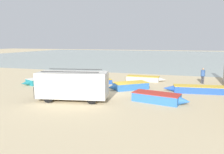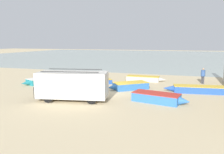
% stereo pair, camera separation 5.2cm
% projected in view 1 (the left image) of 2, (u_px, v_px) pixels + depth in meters
% --- Properties ---
extents(ground_plane, '(200.00, 200.00, 0.00)m').
position_uv_depth(ground_plane, '(109.00, 92.00, 19.83)').
color(ground_plane, tan).
extents(sea_water, '(120.00, 80.00, 0.01)m').
position_uv_depth(sea_water, '(161.00, 56.00, 68.77)').
color(sea_water, '#99A89E').
rests_on(sea_water, ground_plane).
extents(parked_van, '(5.70, 3.05, 2.36)m').
position_uv_depth(parked_van, '(73.00, 85.00, 16.90)').
color(parked_van, beige).
rests_on(parked_van, ground_plane).
extents(fishing_rowboat_0, '(2.90, 4.77, 0.63)m').
position_uv_depth(fishing_rowboat_0, '(44.00, 80.00, 24.05)').
color(fishing_rowboat_0, '#1E757F').
rests_on(fishing_rowboat_0, ground_plane).
extents(fishing_rowboat_1, '(3.79, 4.37, 0.51)m').
position_uv_depth(fishing_rowboat_1, '(100.00, 79.00, 25.18)').
color(fishing_rowboat_1, '#234CA3').
rests_on(fishing_rowboat_1, ground_plane).
extents(fishing_rowboat_2, '(4.35, 2.16, 0.69)m').
position_uv_depth(fishing_rowboat_2, '(158.00, 98.00, 16.45)').
color(fishing_rowboat_2, '#2D66AD').
rests_on(fishing_rowboat_2, ground_plane).
extents(fishing_rowboat_3, '(4.52, 1.32, 0.56)m').
position_uv_depth(fishing_rowboat_3, '(144.00, 79.00, 25.34)').
color(fishing_rowboat_3, '#ADA89E').
rests_on(fishing_rowboat_3, ground_plane).
extents(fishing_rowboat_4, '(5.49, 1.81, 0.62)m').
position_uv_depth(fishing_rowboat_4, '(197.00, 89.00, 19.55)').
color(fishing_rowboat_4, '#234CA3').
rests_on(fishing_rowboat_4, ground_plane).
extents(fishing_rowboat_5, '(3.73, 3.27, 0.67)m').
position_uv_depth(fishing_rowboat_5, '(129.00, 86.00, 20.94)').
color(fishing_rowboat_5, '#2D66AD').
rests_on(fishing_rowboat_5, ground_plane).
extents(fishing_rowboat_6, '(3.93, 1.82, 0.57)m').
position_uv_depth(fishing_rowboat_6, '(73.00, 75.00, 27.90)').
color(fishing_rowboat_6, '#ADA89E').
rests_on(fishing_rowboat_6, ground_plane).
extents(fisherman_0, '(0.45, 0.45, 1.70)m').
position_uv_depth(fisherman_0, '(203.00, 74.00, 23.63)').
color(fisherman_0, '#38383D').
rests_on(fisherman_0, ground_plane).
extents(fisherman_1, '(0.45, 0.45, 1.72)m').
position_uv_depth(fisherman_1, '(63.00, 78.00, 21.14)').
color(fisherman_1, navy).
rests_on(fisherman_1, ground_plane).
extents(fisherman_2, '(0.46, 0.46, 1.74)m').
position_uv_depth(fisherman_2, '(96.00, 78.00, 21.20)').
color(fisherman_2, '#38383D').
rests_on(fisherman_2, ground_plane).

